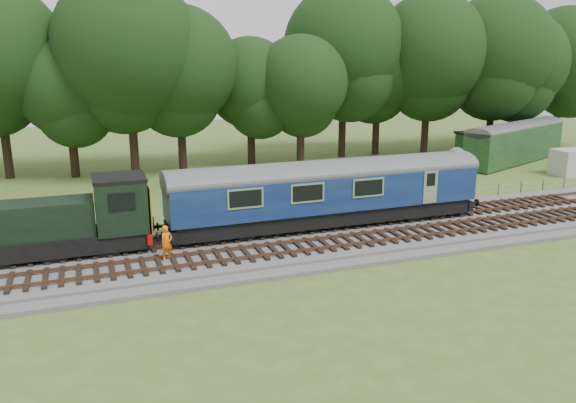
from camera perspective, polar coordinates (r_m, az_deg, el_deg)
name	(u,v)px	position (r m, az deg, el deg)	size (l,w,h in m)	color
ground	(348,238)	(31.31, 6.13, -3.67)	(120.00, 120.00, 0.00)	#455F23
ballast	(348,235)	(31.25, 6.14, -3.36)	(70.00, 7.00, 0.35)	#4C4C4F
track_north	(338,224)	(32.38, 5.06, -2.24)	(67.20, 2.40, 0.21)	black
track_south	(362,239)	(29.83, 7.51, -3.81)	(67.20, 2.40, 0.21)	black
fence	(316,216)	(35.21, 2.90, -1.52)	(64.00, 0.12, 1.00)	#6B6054
tree_line	(241,166)	(51.32, -4.77, 3.60)	(70.00, 8.00, 18.00)	black
dmu_railcar	(328,187)	(31.55, 4.08, 1.45)	(18.05, 2.86, 3.88)	black
shunter_loco	(63,223)	(29.07, -21.88, -2.04)	(8.92, 2.60, 3.38)	black
worker	(167,243)	(27.19, -12.22, -4.12)	(0.62, 0.41, 1.70)	orange
parked_coach	(516,140)	(56.76, 22.15, 5.78)	(14.43, 7.95, 3.72)	#18361B
shed	(477,147)	(56.50, 18.66, 5.31)	(3.58, 3.58, 2.69)	#18361B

